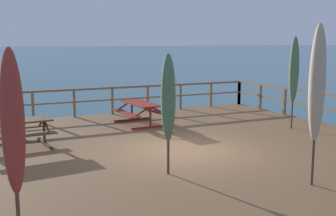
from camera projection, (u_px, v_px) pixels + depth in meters
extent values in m
plane|color=#2D5B6B|center=(183.00, 176.00, 11.37)|extent=(600.00, 600.00, 0.00)
cube|color=brown|center=(183.00, 163.00, 11.31)|extent=(12.53, 12.73, 0.74)
cube|color=brown|center=(112.00, 88.00, 16.63)|extent=(12.23, 0.09, 0.08)
cube|color=brown|center=(112.00, 100.00, 16.71)|extent=(12.23, 0.07, 0.06)
cube|color=brown|center=(33.00, 106.00, 15.43)|extent=(0.10, 0.10, 1.05)
cube|color=brown|center=(74.00, 103.00, 16.07)|extent=(0.10, 0.10, 1.05)
cube|color=brown|center=(112.00, 101.00, 16.72)|extent=(0.10, 0.10, 1.05)
cube|color=brown|center=(147.00, 99.00, 17.36)|extent=(0.10, 0.10, 1.05)
cube|color=brown|center=(180.00, 97.00, 18.00)|extent=(0.10, 0.10, 1.05)
cube|color=brown|center=(211.00, 95.00, 18.65)|extent=(0.10, 0.10, 1.05)
cube|color=brown|center=(239.00, 93.00, 19.29)|extent=(0.10, 0.10, 1.05)
cube|color=brown|center=(313.00, 107.00, 15.13)|extent=(0.10, 0.10, 1.05)
cube|color=brown|center=(285.00, 102.00, 16.51)|extent=(0.10, 0.10, 1.05)
cube|color=brown|center=(260.00, 97.00, 17.90)|extent=(0.10, 0.10, 1.05)
cube|color=brown|center=(239.00, 93.00, 19.29)|extent=(0.10, 0.10, 1.05)
cube|color=maroon|center=(141.00, 103.00, 14.61)|extent=(0.87, 1.94, 0.05)
cube|color=maroon|center=(155.00, 111.00, 14.92)|extent=(0.39, 1.92, 0.04)
cube|color=maroon|center=(126.00, 113.00, 14.39)|extent=(0.39, 1.92, 0.04)
cube|color=maroon|center=(150.00, 127.00, 14.05)|extent=(1.40, 0.16, 0.06)
cylinder|color=maroon|center=(150.00, 117.00, 14.00)|extent=(0.07, 0.07, 0.74)
cylinder|color=maroon|center=(158.00, 110.00, 14.09)|extent=(0.63, 0.09, 0.37)
cylinder|color=maroon|center=(143.00, 111.00, 13.83)|extent=(0.63, 0.09, 0.37)
cube|color=maroon|center=(132.00, 120.00, 15.39)|extent=(1.40, 0.16, 0.06)
cylinder|color=maroon|center=(132.00, 111.00, 15.34)|extent=(0.07, 0.07, 0.74)
cylinder|color=maroon|center=(139.00, 104.00, 15.43)|extent=(0.63, 0.09, 0.37)
cylinder|color=maroon|center=(125.00, 105.00, 15.17)|extent=(0.63, 0.09, 0.37)
cube|color=brown|center=(14.00, 121.00, 11.30)|extent=(2.03, 0.95, 0.05)
cube|color=brown|center=(19.00, 136.00, 10.88)|extent=(1.98, 0.47, 0.04)
cube|color=brown|center=(10.00, 129.00, 11.83)|extent=(1.98, 0.47, 0.04)
cube|color=#432F1F|center=(45.00, 143.00, 11.82)|extent=(0.22, 1.40, 0.06)
cylinder|color=#432F1F|center=(44.00, 132.00, 11.77)|extent=(0.07, 0.07, 0.74)
cylinder|color=#432F1F|center=(47.00, 126.00, 11.50)|extent=(0.12, 0.63, 0.37)
cylinder|color=#432F1F|center=(41.00, 122.00, 11.97)|extent=(0.12, 0.63, 0.37)
cylinder|color=#4C3828|center=(15.00, 156.00, 5.71)|extent=(0.06, 0.06, 2.67)
ellipsoid|color=#A33328|center=(13.00, 122.00, 5.63)|extent=(0.32, 0.32, 2.03)
cylinder|color=maroon|center=(13.00, 133.00, 5.66)|extent=(0.21, 0.21, 0.05)
cone|color=#4C3828|center=(8.00, 53.00, 5.49)|extent=(0.10, 0.10, 0.14)
cylinder|color=#4C3828|center=(316.00, 110.00, 8.26)|extent=(0.06, 0.06, 3.07)
ellipsoid|color=tan|center=(317.00, 83.00, 8.18)|extent=(0.32, 0.32, 2.33)
cylinder|color=#71614F|center=(317.00, 92.00, 8.20)|extent=(0.21, 0.21, 0.05)
cone|color=#4C3828|center=(320.00, 28.00, 8.01)|extent=(0.10, 0.10, 0.14)
cylinder|color=#4C3828|center=(168.00, 118.00, 9.01)|extent=(0.06, 0.06, 2.50)
ellipsoid|color=#4C704C|center=(168.00, 98.00, 8.94)|extent=(0.32, 0.32, 1.90)
cylinder|color=#2D432D|center=(168.00, 104.00, 8.96)|extent=(0.21, 0.21, 0.05)
cone|color=#4C3828|center=(168.00, 57.00, 8.80)|extent=(0.10, 0.10, 0.14)
cylinder|color=#4C3828|center=(293.00, 85.00, 13.81)|extent=(0.06, 0.06, 2.89)
ellipsoid|color=#4C704C|center=(294.00, 70.00, 13.73)|extent=(0.32, 0.32, 2.20)
cylinder|color=#2D432D|center=(294.00, 75.00, 13.76)|extent=(0.21, 0.21, 0.05)
cone|color=#4C3828|center=(295.00, 39.00, 13.57)|extent=(0.10, 0.10, 0.14)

